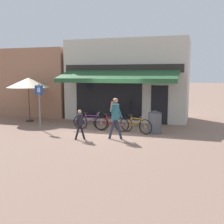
{
  "coord_description": "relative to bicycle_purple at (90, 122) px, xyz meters",
  "views": [
    {
      "loc": [
        3.95,
        -12.09,
        2.7
      ],
      "look_at": [
        0.31,
        -0.45,
        1.05
      ],
      "focal_mm": 45.0,
      "sensor_mm": 36.0,
      "label": 1
    }
  ],
  "objects": [
    {
      "name": "shop_front",
      "position": [
        0.88,
        3.98,
        1.95
      ],
      "size": [
        7.09,
        4.83,
        4.68
      ],
      "color": "beige",
      "rests_on": "ground_plane"
    },
    {
      "name": "bicycle_orange",
      "position": [
        2.3,
        -0.15,
        -0.0
      ],
      "size": [
        1.66,
        0.82,
        0.85
      ],
      "rotation": [
        0.07,
        0.0,
        -0.39
      ],
      "color": "black",
      "rests_on": "ground_plane"
    },
    {
      "name": "cafe_parasol",
      "position": [
        -4.24,
        1.2,
        1.83
      ],
      "size": [
        2.4,
        2.4,
        2.49
      ],
      "color": "#4C3D2D",
      "rests_on": "ground_plane"
    },
    {
      "name": "pedestrian_adult",
      "position": [
        1.76,
        -1.58,
        0.69
      ],
      "size": [
        0.62,
        0.46,
        1.74
      ],
      "rotation": [
        0.0,
        0.0,
        2.95
      ],
      "color": "#282D47",
      "rests_on": "ground_plane"
    },
    {
      "name": "ground_plane",
      "position": [
        1.11,
        -0.52,
        -0.38
      ],
      "size": [
        160.0,
        160.0,
        0.0
      ],
      "primitive_type": "plane",
      "color": "#846656"
    },
    {
      "name": "neighbour_building",
      "position": [
        -6.31,
        4.5,
        1.77
      ],
      "size": [
        6.9,
        4.0,
        4.3
      ],
      "color": "#9E7056",
      "rests_on": "ground_plane"
    },
    {
      "name": "litter_bin",
      "position": [
        3.15,
        0.06,
        0.16
      ],
      "size": [
        0.62,
        0.62,
        1.07
      ],
      "color": "#515459",
      "rests_on": "ground_plane"
    },
    {
      "name": "bicycle_purple",
      "position": [
        0.0,
        0.0,
        0.0
      ],
      "size": [
        1.73,
        0.52,
        0.86
      ],
      "rotation": [
        0.06,
        0.0,
        0.09
      ],
      "color": "black",
      "rests_on": "ground_plane"
    },
    {
      "name": "parking_sign",
      "position": [
        -2.3,
        -0.83,
        0.99
      ],
      "size": [
        0.44,
        0.07,
        2.23
      ],
      "color": "slate",
      "rests_on": "ground_plane"
    },
    {
      "name": "bicycle_red",
      "position": [
        1.13,
        -0.12,
        -0.01
      ],
      "size": [
        1.69,
        0.52,
        0.85
      ],
      "rotation": [
        0.09,
        0.0,
        0.02
      ],
      "color": "black",
      "rests_on": "ground_plane"
    },
    {
      "name": "pedestrian_child",
      "position": [
        0.38,
        -2.11,
        0.38
      ],
      "size": [
        0.42,
        0.46,
        1.25
      ],
      "rotation": [
        0.0,
        0.0,
        3.26
      ],
      "color": "black",
      "rests_on": "ground_plane"
    },
    {
      "name": "bike_rack_rail",
      "position": [
        1.08,
        0.18,
        0.08
      ],
      "size": [
        2.88,
        0.04,
        0.57
      ],
      "color": "#47494F",
      "rests_on": "ground_plane"
    }
  ]
}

